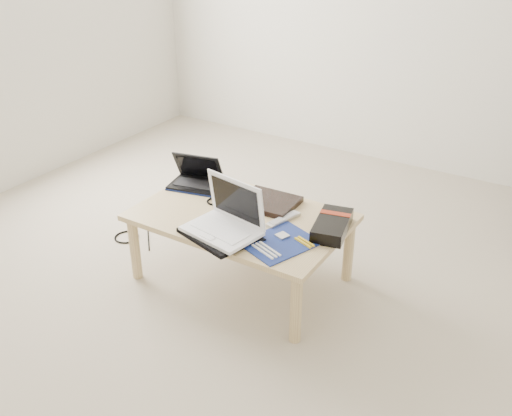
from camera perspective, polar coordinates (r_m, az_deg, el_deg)
The scene contains 13 objects.
ground at distance 3.27m, azimuth -2.14°, elevation -6.30°, with size 4.00×4.00×0.00m, color #B2A690.
coffee_table at distance 3.03m, azimuth -1.51°, elevation -1.50°, with size 1.10×0.70×0.40m.
book at distance 3.10m, azimuth 1.25°, elevation 0.61°, with size 0.31×0.27×0.03m.
netbook at distance 3.32m, azimuth -5.99°, elevation 2.91°, with size 0.33×0.27×0.19m.
tablet at distance 2.98m, azimuth -2.39°, elevation -0.83°, with size 0.27×0.22×0.01m.
remote at distance 2.94m, azimuth 2.74°, elevation -1.15°, with size 0.10×0.22×0.02m.
neoprene_sleeve at distance 2.81m, azimuth -3.78°, elevation -2.64°, with size 0.35×0.26×0.02m, color black.
white_laptop at distance 2.80m, azimuth -2.99°, elevation -1.25°, with size 0.40×0.31×0.26m.
motherboard at distance 2.75m, azimuth 2.39°, elevation -3.49°, with size 0.37×0.41×0.02m.
gpu_box at distance 2.86m, azimuth 7.62°, elevation -1.73°, with size 0.22×0.34×0.07m.
cable_coil at distance 3.14m, azimuth -4.14°, elevation 0.67°, with size 0.09×0.09×0.01m, color black.
floor_cable_coil at distance 3.67m, azimuth -12.81°, elevation -2.85°, with size 0.15×0.15×0.01m, color black.
floor_cable_trail at distance 3.64m, azimuth -10.72°, elevation -2.89°, with size 0.01×0.01×0.31m, color black.
Camera 1 is at (1.53, -2.23, 1.84)m, focal length 40.00 mm.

